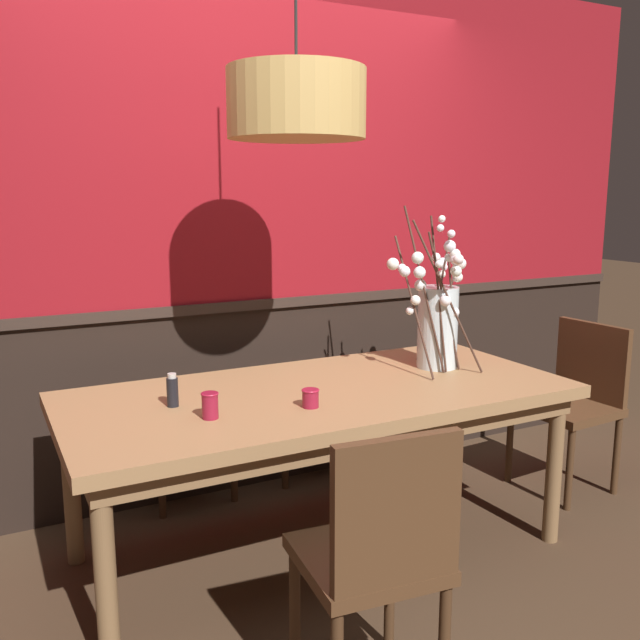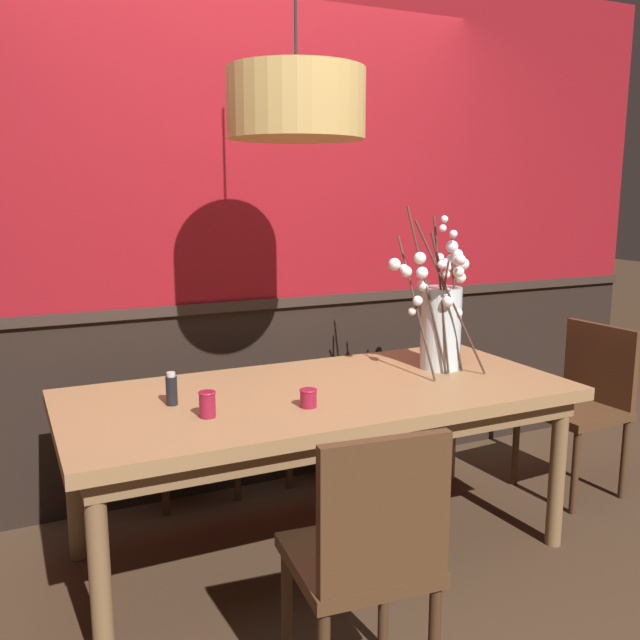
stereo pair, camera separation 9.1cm
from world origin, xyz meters
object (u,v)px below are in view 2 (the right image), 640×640
condiment_bottle (172,389)px  pendant_lamp (296,104)px  chair_near_side_left (367,554)px  candle_holder_nearer_center (308,398)px  vase_with_blossoms (441,322)px  chair_head_east_end (582,398)px  chair_far_side_left (185,396)px  candle_holder_nearer_edge (207,404)px  dining_table (320,407)px  chair_far_side_right (305,381)px

condiment_bottle → pendant_lamp: bearing=-4.6°
chair_near_side_left → condiment_bottle: chair_near_side_left is taller
chair_near_side_left → candle_holder_nearer_center: (0.14, 0.71, 0.26)m
vase_with_blossoms → condiment_bottle: (-1.27, -0.02, -0.16)m
chair_head_east_end → chair_near_side_left: size_ratio=0.96×
chair_far_side_left → candle_holder_nearer_center: chair_far_side_left is taller
candle_holder_nearer_center → candle_holder_nearer_edge: candle_holder_nearer_edge is taller
chair_far_side_left → condiment_bottle: chair_far_side_left is taller
dining_table → chair_far_side_left: chair_far_side_left is taller
chair_far_side_right → pendant_lamp: 1.70m
chair_far_side_right → chair_head_east_end: (1.18, -0.90, -0.01)m
candle_holder_nearer_edge → vase_with_blossoms: bearing=10.6°
chair_far_side_right → condiment_bottle: 1.31m
chair_near_side_left → candle_holder_nearer_edge: 0.85m
candle_holder_nearer_center → pendant_lamp: 1.13m
chair_near_side_left → chair_far_side_left: bearing=92.5°
candle_holder_nearer_center → chair_head_east_end: bearing=7.0°
condiment_bottle → candle_holder_nearer_center: bearing=-28.3°
candle_holder_nearer_center → condiment_bottle: 0.53m
chair_head_east_end → candle_holder_nearer_center: size_ratio=12.19×
dining_table → vase_with_blossoms: bearing=5.9°
pendant_lamp → chair_head_east_end: bearing=-0.2°
candle_holder_nearer_edge → condiment_bottle: condiment_bottle is taller
dining_table → chair_far_side_left: size_ratio=2.38×
chair_far_side_left → chair_near_side_left: (0.08, -1.81, 0.01)m
candle_holder_nearer_center → pendant_lamp: size_ratio=0.08×
chair_near_side_left → vase_with_blossoms: 1.43m
chair_far_side_left → pendant_lamp: 1.66m
chair_head_east_end → candle_holder_nearer_edge: (-2.04, -0.16, 0.29)m
chair_far_side_right → vase_with_blossoms: 1.00m
chair_near_side_left → dining_table: bearing=72.9°
dining_table → condiment_bottle: condiment_bottle is taller
chair_far_side_left → chair_head_east_end: size_ratio=1.01×
condiment_bottle → pendant_lamp: pendant_lamp is taller
chair_far_side_right → vase_with_blossoms: bearing=-69.1°
dining_table → pendant_lamp: pendant_lamp is taller
condiment_bottle → pendant_lamp: (0.52, -0.04, 1.09)m
vase_with_blossoms → pendant_lamp: (-0.75, -0.06, 0.93)m
candle_holder_nearer_center → candle_holder_nearer_edge: 0.39m
dining_table → chair_near_side_left: (-0.28, -0.92, -0.14)m
chair_far_side_left → condiment_bottle: bearing=-106.8°
chair_far_side_right → condiment_bottle: size_ratio=6.88×
dining_table → chair_far_side_left: bearing=112.0°
pendant_lamp → chair_far_side_right: bearing=64.2°
condiment_bottle → candle_holder_nearer_edge: bearing=-67.7°
chair_far_side_right → candle_holder_nearer_edge: 1.39m
condiment_bottle → chair_far_side_left: bearing=73.2°
chair_far_side_left → chair_head_east_end: 2.07m
condiment_bottle → chair_far_side_right: bearing=41.9°
pendant_lamp → candle_holder_nearer_edge: bearing=-159.5°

